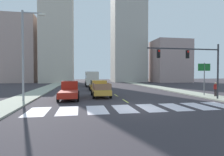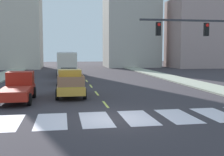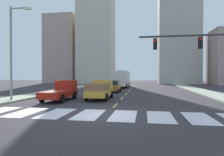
{
  "view_description": "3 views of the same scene",
  "coord_description": "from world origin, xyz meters",
  "px_view_note": "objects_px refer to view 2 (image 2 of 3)",
  "views": [
    {
      "loc": [
        -4.57,
        -14.03,
        2.83
      ],
      "look_at": [
        0.76,
        16.39,
        2.09
      ],
      "focal_mm": 28.72,
      "sensor_mm": 36.0,
      "label": 1
    },
    {
      "loc": [
        -2.72,
        -14.42,
        3.49
      ],
      "look_at": [
        0.9,
        6.75,
        1.46
      ],
      "focal_mm": 46.31,
      "sensor_mm": 36.0,
      "label": 2
    },
    {
      "loc": [
        2.37,
        -12.17,
        2.52
      ],
      "look_at": [
        -1.07,
        8.76,
        2.2
      ],
      "focal_mm": 31.6,
      "sensor_mm": 36.0,
      "label": 3
    }
  ],
  "objects_px": {
    "pickup_dark": "(18,88)",
    "pickup_stakebed": "(70,84)",
    "traffic_signal_gantry": "(221,40)",
    "city_bus": "(67,62)",
    "sedan_near_right": "(69,76)"
  },
  "relations": [
    {
      "from": "city_bus",
      "to": "pickup_stakebed",
      "type": "bearing_deg",
      "value": -90.37
    },
    {
      "from": "sedan_near_right",
      "to": "pickup_stakebed",
      "type": "bearing_deg",
      "value": -89.59
    },
    {
      "from": "pickup_dark",
      "to": "city_bus",
      "type": "bearing_deg",
      "value": 79.68
    },
    {
      "from": "pickup_stakebed",
      "to": "city_bus",
      "type": "relative_size",
      "value": 0.48
    },
    {
      "from": "pickup_stakebed",
      "to": "pickup_dark",
      "type": "relative_size",
      "value": 1.0
    },
    {
      "from": "pickup_stakebed",
      "to": "traffic_signal_gantry",
      "type": "height_order",
      "value": "traffic_signal_gantry"
    },
    {
      "from": "sedan_near_right",
      "to": "traffic_signal_gantry",
      "type": "relative_size",
      "value": 0.54
    },
    {
      "from": "city_bus",
      "to": "traffic_signal_gantry",
      "type": "distance_m",
      "value": 26.49
    },
    {
      "from": "pickup_dark",
      "to": "city_bus",
      "type": "height_order",
      "value": "city_bus"
    },
    {
      "from": "pickup_dark",
      "to": "traffic_signal_gantry",
      "type": "xyz_separation_m",
      "value": [
        13.26,
        -3.52,
        3.24
      ]
    },
    {
      "from": "pickup_dark",
      "to": "city_bus",
      "type": "xyz_separation_m",
      "value": [
        3.65,
        21.06,
        1.03
      ]
    },
    {
      "from": "city_bus",
      "to": "traffic_signal_gantry",
      "type": "height_order",
      "value": "traffic_signal_gantry"
    },
    {
      "from": "pickup_dark",
      "to": "pickup_stakebed",
      "type": "bearing_deg",
      "value": 24.53
    },
    {
      "from": "traffic_signal_gantry",
      "to": "city_bus",
      "type": "bearing_deg",
      "value": 111.35
    },
    {
      "from": "pickup_stakebed",
      "to": "pickup_dark",
      "type": "xyz_separation_m",
      "value": [
        -3.66,
        -1.71,
        -0.02
      ]
    }
  ]
}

